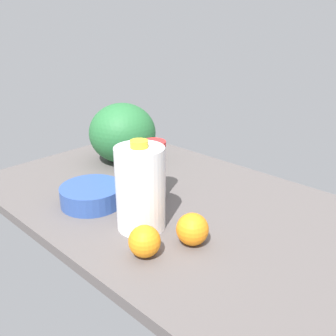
% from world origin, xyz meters
% --- Properties ---
extents(countertop, '(1.20, 0.76, 0.03)m').
position_xyz_m(countertop, '(0.00, 0.00, 0.01)').
color(countertop, '#554F4E').
rests_on(countertop, ground).
extents(milk_jug, '(0.13, 0.13, 0.24)m').
position_xyz_m(milk_jug, '(-0.06, 0.17, 0.14)').
color(milk_jug, white).
rests_on(milk_jug, countertop).
extents(tumbler_cup, '(0.08, 0.08, 0.18)m').
position_xyz_m(tumbler_cup, '(0.04, 0.02, 0.12)').
color(tumbler_cup, silver).
rests_on(tumbler_cup, countertop).
extents(watermelon, '(0.25, 0.25, 0.22)m').
position_xyz_m(watermelon, '(0.35, -0.11, 0.14)').
color(watermelon, '#266935').
rests_on(watermelon, countertop).
extents(mixing_bowl, '(0.18, 0.18, 0.06)m').
position_xyz_m(mixing_bowl, '(0.14, 0.18, 0.06)').
color(mixing_bowl, '#2E4D96').
rests_on(mixing_bowl, countertop).
extents(orange_loose, '(0.08, 0.08, 0.08)m').
position_xyz_m(orange_loose, '(-0.21, 0.14, 0.07)').
color(orange_loose, orange).
rests_on(orange_loose, countertop).
extents(orange_near_front, '(0.08, 0.08, 0.08)m').
position_xyz_m(orange_near_front, '(-0.17, 0.25, 0.07)').
color(orange_near_front, orange).
rests_on(orange_near_front, countertop).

